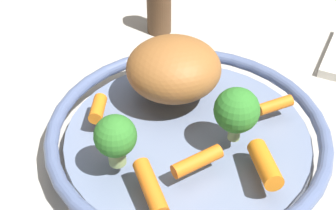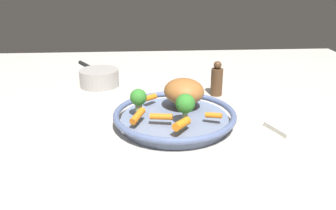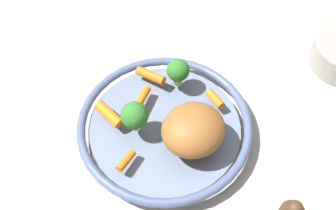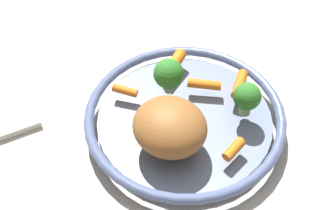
{
  "view_description": "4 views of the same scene",
  "coord_description": "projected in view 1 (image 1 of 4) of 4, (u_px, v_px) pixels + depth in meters",
  "views": [
    {
      "loc": [
        -0.32,
        -0.31,
        0.45
      ],
      "look_at": [
        -0.02,
        0.01,
        0.08
      ],
      "focal_mm": 52.06,
      "sensor_mm": 36.0,
      "label": 1
    },
    {
      "loc": [
        -0.08,
        -0.9,
        0.42
      ],
      "look_at": [
        -0.02,
        0.02,
        0.05
      ],
      "focal_mm": 36.94,
      "sensor_mm": 36.0,
      "label": 2
    },
    {
      "loc": [
        0.45,
        0.09,
        0.74
      ],
      "look_at": [
        -0.02,
        0.0,
        0.07
      ],
      "focal_mm": 44.98,
      "sensor_mm": 36.0,
      "label": 3
    },
    {
      "loc": [
        0.08,
        0.54,
        0.67
      ],
      "look_at": [
        0.03,
        0.0,
        0.07
      ],
      "focal_mm": 51.62,
      "sensor_mm": 36.0,
      "label": 4
    }
  ],
  "objects": [
    {
      "name": "baby_carrot_near_rim",
      "position": [
        275.0,
        105.0,
        0.61
      ],
      "size": [
        0.05,
        0.03,
        0.02
      ],
      "primitive_type": "cylinder",
      "rotation": [
        1.64,
        0.0,
        4.33
      ],
      "color": "orange",
      "rests_on": "serving_bowl"
    },
    {
      "name": "broccoli_floret_mid",
      "position": [
        237.0,
        111.0,
        0.55
      ],
      "size": [
        0.05,
        0.05,
        0.07
      ],
      "color": "#94AC66",
      "rests_on": "serving_bowl"
    },
    {
      "name": "baby_carrot_center",
      "position": [
        197.0,
        161.0,
        0.54
      ],
      "size": [
        0.06,
        0.03,
        0.02
      ],
      "primitive_type": "cylinder",
      "rotation": [
        1.6,
        0.0,
        4.5
      ],
      "color": "orange",
      "rests_on": "serving_bowl"
    },
    {
      "name": "baby_carrot_right",
      "position": [
        98.0,
        108.0,
        0.61
      ],
      "size": [
        0.04,
        0.04,
        0.02
      ],
      "primitive_type": "cylinder",
      "rotation": [
        1.63,
        0.0,
        2.34
      ],
      "color": "orange",
      "rests_on": "serving_bowl"
    },
    {
      "name": "broccoli_floret_edge",
      "position": [
        115.0,
        137.0,
        0.52
      ],
      "size": [
        0.05,
        0.05,
        0.06
      ],
      "color": "#95AB66",
      "rests_on": "serving_bowl"
    },
    {
      "name": "roast_chicken_piece",
      "position": [
        174.0,
        68.0,
        0.62
      ],
      "size": [
        0.17,
        0.17,
        0.08
      ],
      "primitive_type": "ellipsoid",
      "rotation": [
        0.0,
        0.0,
        2.39
      ],
      "color": "#995E2C",
      "rests_on": "serving_bowl"
    },
    {
      "name": "ground_plane",
      "position": [
        187.0,
        149.0,
        0.62
      ],
      "size": [
        1.88,
        1.88,
        0.0
      ],
      "primitive_type": "plane",
      "color": "#B7B2A8"
    },
    {
      "name": "baby_carrot_back",
      "position": [
        265.0,
        164.0,
        0.53
      ],
      "size": [
        0.05,
        0.07,
        0.03
      ],
      "primitive_type": "cylinder",
      "rotation": [
        1.67,
        0.0,
        2.55
      ],
      "color": "orange",
      "rests_on": "serving_bowl"
    },
    {
      "name": "baby_carrot_left",
      "position": [
        150.0,
        187.0,
        0.51
      ],
      "size": [
        0.04,
        0.07,
        0.03
      ],
      "primitive_type": "cylinder",
      "rotation": [
        1.67,
        0.0,
        5.89
      ],
      "color": "orange",
      "rests_on": "serving_bowl"
    },
    {
      "name": "pepper_mill",
      "position": [
        159.0,
        2.0,
        0.81
      ],
      "size": [
        0.04,
        0.04,
        0.12
      ],
      "color": "#4C331E",
      "rests_on": "ground_plane"
    },
    {
      "name": "serving_bowl",
      "position": [
        188.0,
        137.0,
        0.61
      ],
      "size": [
        0.35,
        0.35,
        0.04
      ],
      "color": "slate",
      "rests_on": "ground_plane"
    }
  ]
}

